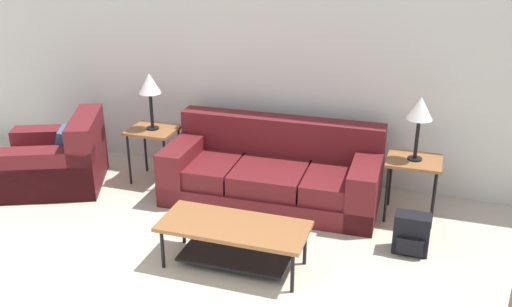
# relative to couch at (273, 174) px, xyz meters

# --- Properties ---
(wall_back) EXTENTS (8.71, 0.06, 2.60)m
(wall_back) POSITION_rel_couch_xyz_m (0.08, 0.65, 1.01)
(wall_back) COLOR silver
(wall_back) RESTS_ON ground_plane
(couch) EXTENTS (2.25, 1.04, 0.82)m
(couch) POSITION_rel_couch_xyz_m (0.00, 0.00, 0.00)
(couch) COLOR maroon
(couch) RESTS_ON ground_plane
(armchair) EXTENTS (1.32, 1.28, 0.80)m
(armchair) POSITION_rel_couch_xyz_m (-2.38, -0.41, -0.01)
(armchair) COLOR maroon
(armchair) RESTS_ON ground_plane
(coffee_table) EXTENTS (1.27, 0.55, 0.41)m
(coffee_table) POSITION_rel_couch_xyz_m (0.05, -1.34, 0.01)
(coffee_table) COLOR #935B33
(coffee_table) RESTS_ON ground_plane
(side_table_left) EXTENTS (0.52, 0.46, 0.63)m
(side_table_left) POSITION_rel_couch_xyz_m (-1.42, 0.04, 0.26)
(side_table_left) COLOR #935B33
(side_table_left) RESTS_ON ground_plane
(side_table_right) EXTENTS (0.52, 0.46, 0.63)m
(side_table_right) POSITION_rel_couch_xyz_m (1.42, 0.04, 0.26)
(side_table_right) COLOR #935B33
(side_table_right) RESTS_ON ground_plane
(table_lamp_left) EXTENTS (0.24, 0.24, 0.63)m
(table_lamp_left) POSITION_rel_couch_xyz_m (-1.42, 0.04, 0.83)
(table_lamp_left) COLOR black
(table_lamp_left) RESTS_ON side_table_left
(table_lamp_right) EXTENTS (0.24, 0.24, 0.63)m
(table_lamp_right) POSITION_rel_couch_xyz_m (1.42, 0.04, 0.83)
(table_lamp_right) COLOR black
(table_lamp_right) RESTS_ON side_table_right
(backpack) EXTENTS (0.31, 0.26, 0.37)m
(backpack) POSITION_rel_couch_xyz_m (1.48, -0.64, -0.11)
(backpack) COLOR black
(backpack) RESTS_ON ground_plane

